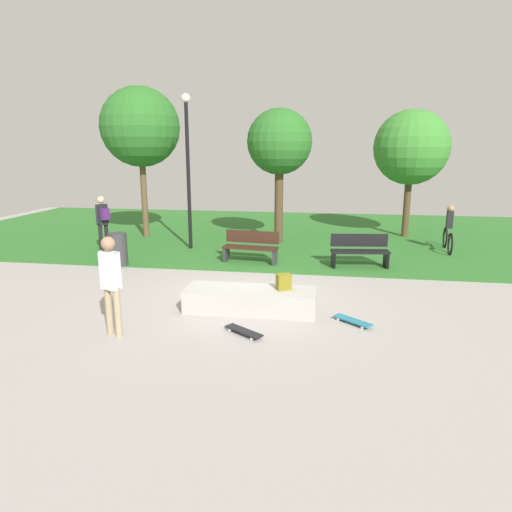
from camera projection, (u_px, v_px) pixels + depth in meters
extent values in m
plane|color=#9E9993|center=(247.00, 298.00, 10.04)|extent=(28.00, 28.00, 0.00)
cube|color=#2D6B28|center=(282.00, 233.00, 17.76)|extent=(26.60, 11.93, 0.01)
cube|color=#A8A59E|center=(251.00, 300.00, 9.18)|extent=(2.67, 0.87, 0.46)
cube|color=olive|center=(284.00, 282.00, 9.07)|extent=(0.34, 0.30, 0.32)
cylinder|color=tan|center=(118.00, 313.00, 7.85)|extent=(0.12, 0.12, 0.87)
cylinder|color=tan|center=(109.00, 311.00, 7.96)|extent=(0.12, 0.12, 0.87)
cube|color=white|center=(110.00, 270.00, 7.73)|extent=(0.37, 0.31, 0.66)
cylinder|color=white|center=(117.00, 270.00, 7.64)|extent=(0.09, 0.09, 0.60)
cylinder|color=white|center=(103.00, 268.00, 7.81)|extent=(0.09, 0.09, 0.60)
sphere|color=#9E7556|center=(108.00, 243.00, 7.62)|extent=(0.24, 0.24, 0.24)
cube|color=black|center=(244.00, 331.00, 8.03)|extent=(0.77, 0.62, 0.02)
cylinder|color=silver|center=(230.00, 330.00, 8.17)|extent=(0.06, 0.06, 0.06)
cylinder|color=silver|center=(236.00, 327.00, 8.28)|extent=(0.06, 0.06, 0.06)
cylinder|color=silver|center=(252.00, 339.00, 7.79)|extent=(0.06, 0.06, 0.06)
cylinder|color=silver|center=(258.00, 336.00, 7.90)|extent=(0.06, 0.06, 0.06)
cube|color=teal|center=(353.00, 320.00, 8.52)|extent=(0.74, 0.67, 0.02)
cylinder|color=silver|center=(367.00, 326.00, 8.38)|extent=(0.06, 0.06, 0.06)
cylinder|color=silver|center=(362.00, 328.00, 8.27)|extent=(0.06, 0.06, 0.06)
cylinder|color=silver|center=(343.00, 317.00, 8.79)|extent=(0.06, 0.06, 0.06)
cylinder|color=silver|center=(338.00, 319.00, 8.68)|extent=(0.06, 0.06, 0.06)
cube|color=black|center=(360.00, 252.00, 12.52)|extent=(1.64, 0.64, 0.06)
cube|color=black|center=(359.00, 240.00, 12.67)|extent=(1.60, 0.26, 0.36)
cube|color=black|center=(386.00, 260.00, 12.55)|extent=(0.13, 0.40, 0.45)
cube|color=black|center=(333.00, 259.00, 12.60)|extent=(0.13, 0.40, 0.45)
cube|color=#331E14|center=(250.00, 248.00, 13.02)|extent=(1.64, 0.63, 0.06)
cube|color=#331E14|center=(252.00, 237.00, 13.16)|extent=(1.60, 0.25, 0.36)
cube|color=#2D2D33|center=(275.00, 257.00, 12.88)|extent=(0.13, 0.40, 0.45)
cube|color=#2D2D33|center=(226.00, 254.00, 13.27)|extent=(0.13, 0.40, 0.45)
cylinder|color=brown|center=(144.00, 195.00, 16.73)|extent=(0.22, 0.22, 3.16)
sphere|color=#286623|center=(140.00, 127.00, 16.16)|extent=(2.84, 2.84, 2.84)
cylinder|color=#4C3823|center=(279.00, 202.00, 15.77)|extent=(0.30, 0.30, 2.82)
sphere|color=#286623|center=(280.00, 142.00, 15.28)|extent=(2.23, 2.23, 2.23)
cylinder|color=#4C3823|center=(407.00, 204.00, 16.79)|extent=(0.25, 0.25, 2.49)
sphere|color=#387F2D|center=(411.00, 147.00, 16.31)|extent=(2.71, 2.71, 2.71)
cylinder|color=black|center=(188.00, 178.00, 14.49)|extent=(0.12, 0.12, 4.66)
sphere|color=silver|center=(186.00, 98.00, 13.92)|extent=(0.28, 0.28, 0.28)
cylinder|color=#333338|center=(118.00, 249.00, 12.74)|extent=(0.52, 0.52, 0.93)
cylinder|color=black|center=(101.00, 239.00, 14.41)|extent=(0.12, 0.12, 0.87)
cylinder|color=black|center=(107.00, 238.00, 14.58)|extent=(0.12, 0.12, 0.87)
cube|color=black|center=(102.00, 215.00, 14.32)|extent=(0.33, 0.38, 0.65)
cylinder|color=black|center=(97.00, 214.00, 14.18)|extent=(0.09, 0.09, 0.60)
cylinder|color=black|center=(107.00, 213.00, 14.44)|extent=(0.09, 0.09, 0.60)
sphere|color=tan|center=(101.00, 200.00, 14.21)|extent=(0.24, 0.24, 0.24)
cube|color=#4C1E66|center=(105.00, 214.00, 14.21)|extent=(0.27, 0.30, 0.36)
torus|color=black|center=(445.00, 238.00, 15.12)|extent=(0.13, 0.72, 0.72)
torus|color=black|center=(450.00, 244.00, 14.08)|extent=(0.13, 0.72, 0.72)
cube|color=black|center=(448.00, 235.00, 14.55)|extent=(0.13, 0.99, 0.08)
cube|color=black|center=(450.00, 219.00, 14.44)|extent=(0.21, 0.30, 0.56)
sphere|color=#9E7556|center=(451.00, 209.00, 14.35)|extent=(0.22, 0.22, 0.22)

